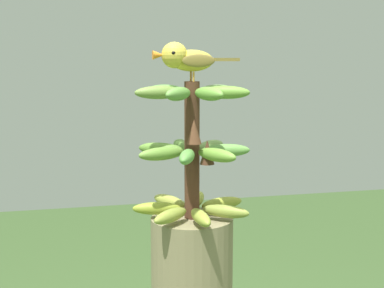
# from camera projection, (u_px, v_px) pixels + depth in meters

# --- Properties ---
(banana_bunch) EXTENTS (0.30, 0.30, 0.34)m
(banana_bunch) POSITION_uv_depth(u_px,v_px,m) (192.00, 150.00, 1.39)
(banana_bunch) COLOR #4C2D1E
(banana_bunch) RESTS_ON banana_tree
(perched_bird) EXTENTS (0.06, 0.22, 0.10)m
(perched_bird) POSITION_uv_depth(u_px,v_px,m) (186.00, 58.00, 1.35)
(perched_bird) COLOR #C68933
(perched_bird) RESTS_ON banana_bunch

